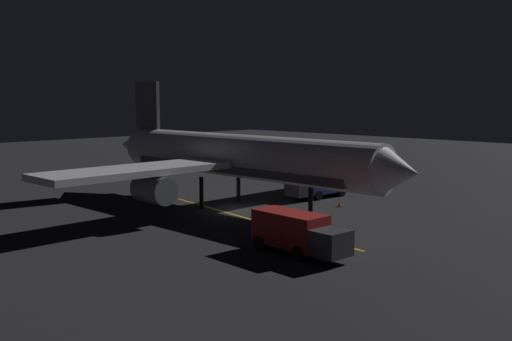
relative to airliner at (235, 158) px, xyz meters
name	(u,v)px	position (x,y,z in m)	size (l,w,h in m)	color
ground_plane	(240,210)	(0.00, 0.58, -4.47)	(180.00, 180.00, 0.20)	black
apron_guide_stripe	(252,220)	(2.38, 4.58, -4.36)	(0.24, 23.60, 0.01)	gold
airliner	(235,158)	(0.00, 0.00, 0.00)	(34.25, 34.88, 11.07)	white
baggage_truck	(297,233)	(7.60, 13.71, -3.06)	(2.50, 6.67, 2.52)	maroon
catering_truck	(318,185)	(-9.20, 1.72, -3.19)	(6.59, 2.62, 2.21)	navy
ground_crew_worker	(304,231)	(5.49, 12.48, -3.48)	(0.40, 0.40, 1.74)	black
traffic_cone_near_left	(293,220)	(1.03, 7.59, -4.12)	(0.50, 0.50, 0.55)	#EA590F
traffic_cone_near_right	(296,226)	(2.61, 9.25, -4.12)	(0.50, 0.50, 0.55)	#EA590F
traffic_cone_under_wing	(340,204)	(-6.92, 6.03, -4.12)	(0.50, 0.50, 0.55)	#EA590F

